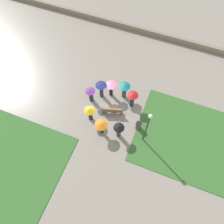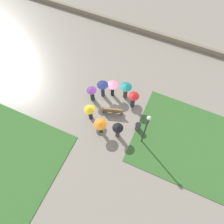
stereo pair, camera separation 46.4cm
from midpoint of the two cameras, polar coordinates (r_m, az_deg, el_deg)
ground_plane at (r=20.72m, az=0.03°, el=2.39°), size 90.00×90.00×0.00m
lawn_patch_near at (r=20.08m, az=18.79°, el=-7.18°), size 8.27×7.56×0.06m
lawn_patch_far at (r=20.39m, az=-25.71°, el=-11.70°), size 8.97×8.78×0.06m
parapet_wall at (r=26.75m, az=9.57°, el=20.04°), size 45.00×0.35×0.66m
park_bench at (r=19.77m, az=0.75°, el=0.34°), size 1.88×0.95×0.90m
lamp_post at (r=16.58m, az=9.67°, el=-3.94°), size 0.32×0.32×4.59m
trash_bin at (r=19.24m, az=7.44°, el=-3.88°), size 0.51×0.51×0.89m
crowd_person_orange at (r=18.14m, az=-2.35°, el=-3.42°), size 1.10×1.10×1.79m
crowd_person_navy at (r=19.98m, az=-1.82°, el=6.56°), size 1.01×1.01×2.01m
crowd_person_yellow at (r=18.91m, az=-5.13°, el=0.24°), size 0.96×0.96×1.83m
crowd_person_red at (r=19.57m, az=6.25°, el=3.42°), size 0.98×0.98×1.96m
crowd_person_teal at (r=20.03m, az=4.28°, el=6.03°), size 1.07×1.07×1.92m
crowd_person_pink at (r=20.12m, az=0.79°, el=6.57°), size 1.04×1.04×1.82m
crowd_person_black at (r=18.09m, az=2.24°, el=-4.63°), size 0.92×0.92×1.88m
crowd_person_purple at (r=20.01m, az=-4.62°, el=5.07°), size 0.91×0.91×1.78m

